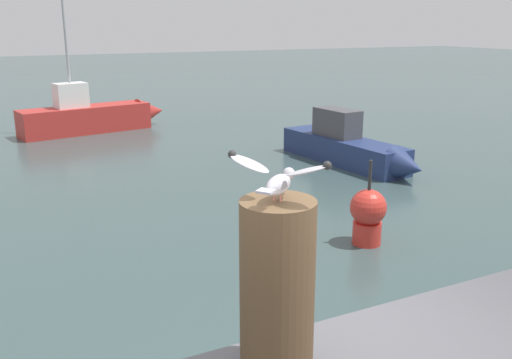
% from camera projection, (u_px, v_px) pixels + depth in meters
% --- Properties ---
extents(mooring_post, '(0.40, 0.40, 0.97)m').
position_uv_depth(mooring_post, '(277.00, 288.00, 2.99)').
color(mooring_post, '#4C3823').
rests_on(mooring_post, harbor_quay).
extents(seagull, '(0.42, 0.50, 0.24)m').
position_uv_depth(seagull, '(279.00, 178.00, 2.83)').
color(seagull, '#C66760').
rests_on(seagull, mooring_post).
extents(boat_red, '(4.72, 1.76, 4.92)m').
position_uv_depth(boat_red, '(96.00, 115.00, 17.52)').
color(boat_red, '#B72D28').
rests_on(boat_red, ground_plane).
extents(boat_navy, '(1.27, 4.39, 1.34)m').
position_uv_depth(boat_navy, '(352.00, 148.00, 13.35)').
color(boat_navy, navy).
rests_on(boat_navy, ground_plane).
extents(channel_buoy, '(0.56, 0.56, 1.33)m').
position_uv_depth(channel_buoy, '(368.00, 214.00, 8.57)').
color(channel_buoy, red).
rests_on(channel_buoy, ground_plane).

